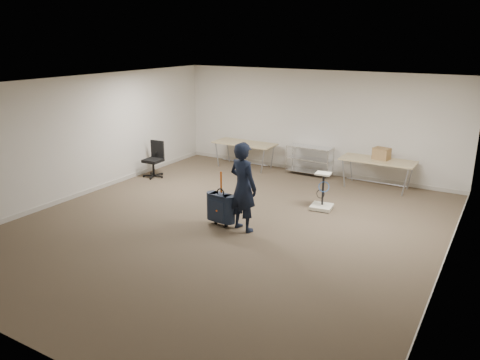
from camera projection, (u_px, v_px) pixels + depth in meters
The scene contains 10 objects.
ground at pixel (228, 226), 9.40m from camera, with size 9.00×9.00×0.00m, color #4E3F2F.
room_shell at pixel (260, 203), 10.52m from camera, with size 8.00×9.00×9.00m.
folding_table_left at pixel (245, 144), 13.37m from camera, with size 1.80×0.75×0.73m.
folding_table_right at pixel (378, 162), 11.52m from camera, with size 1.80×0.75×0.73m.
wire_shelf at pixel (309, 159), 12.72m from camera, with size 1.22×0.47×0.80m.
person at pixel (243, 187), 8.95m from camera, with size 0.64×0.42×1.76m, color black.
suitcase at pixel (221, 208), 9.28m from camera, with size 0.43×0.27×1.13m.
office_chair at pixel (154, 166), 12.60m from camera, with size 0.58×0.58×0.96m.
equipment_cart at pixel (322, 200), 10.23m from camera, with size 0.50×0.50×0.83m.
cardboard_box at pixel (382, 154), 11.51m from camera, with size 0.38×0.29×0.29m, color #9E7E49.
Camera 1 is at (4.64, -7.37, 3.65)m, focal length 35.00 mm.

